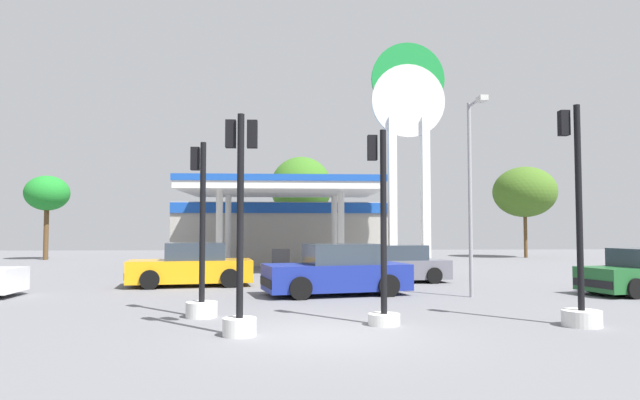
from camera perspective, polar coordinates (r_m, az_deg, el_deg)
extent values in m
plane|color=slate|center=(11.52, 0.28, -13.64)|extent=(90.00, 90.00, 0.00)
cube|color=#ADA89E|center=(35.26, -3.87, -3.42)|extent=(12.74, 6.19, 3.69)
cube|color=#194CB2|center=(32.14, -3.92, -0.81)|extent=(12.74, 0.12, 0.60)
cube|color=white|center=(28.43, -4.00, 1.03)|extent=(9.58, 7.01, 0.35)
cube|color=#194CB2|center=(28.45, -3.99, 1.69)|extent=(9.68, 7.11, 0.30)
cylinder|color=silver|center=(26.63, -10.27, -3.27)|extent=(0.32, 0.32, 3.94)
cylinder|color=silver|center=(26.55, 2.16, -3.32)|extent=(0.32, 0.32, 3.94)
cylinder|color=silver|center=(30.46, -9.39, -3.23)|extent=(0.32, 0.32, 3.94)
cylinder|color=silver|center=(30.39, 1.47, -3.27)|extent=(0.32, 0.32, 3.94)
cube|color=#4C4C51|center=(28.40, -4.02, -6.15)|extent=(0.90, 0.60, 1.10)
cube|color=white|center=(29.12, 7.42, 0.70)|extent=(0.40, 0.56, 7.96)
cube|color=white|center=(29.49, 10.74, 0.68)|extent=(0.40, 0.56, 7.96)
cylinder|color=white|center=(29.99, 9.01, 9.98)|extent=(3.86, 0.22, 3.86)
cylinder|color=#198C38|center=(30.29, 8.99, 12.10)|extent=(3.86, 0.22, 3.86)
cube|color=white|center=(30.18, 8.98, 11.02)|extent=(3.55, 0.08, 0.70)
cylinder|color=black|center=(21.43, 5.22, -7.82)|extent=(0.65, 0.31, 0.63)
cylinder|color=black|center=(23.05, 3.98, -7.48)|extent=(0.65, 0.31, 0.63)
cylinder|color=black|center=(22.31, 11.58, -7.58)|extent=(0.65, 0.31, 0.63)
cylinder|color=black|center=(23.87, 9.96, -7.29)|extent=(0.65, 0.31, 0.63)
cube|color=slate|center=(22.61, 7.72, -7.03)|extent=(4.34, 2.32, 0.75)
cube|color=#2D3842|center=(22.63, 8.06, -5.37)|extent=(2.17, 1.81, 0.63)
cube|color=black|center=(22.03, 2.70, -7.44)|extent=(0.36, 1.64, 0.24)
cylinder|color=black|center=(16.92, -2.02, -9.01)|extent=(0.74, 0.39, 0.70)
cylinder|color=black|center=(18.75, -3.43, -8.42)|extent=(0.74, 0.39, 0.70)
cylinder|color=black|center=(17.83, 7.01, -8.68)|extent=(0.74, 0.39, 0.70)
cylinder|color=black|center=(19.57, 4.83, -8.18)|extent=(0.74, 0.39, 0.70)
cube|color=navy|center=(18.19, 1.65, -7.86)|extent=(4.91, 2.90, 0.83)
cube|color=#2D3842|center=(18.19, 2.15, -5.58)|extent=(2.51, 2.15, 0.70)
cube|color=black|center=(17.65, -5.41, -8.39)|extent=(0.53, 1.81, 0.26)
cylinder|color=black|center=(20.68, -17.03, -7.80)|extent=(0.71, 0.34, 0.69)
cylinder|color=black|center=(22.51, -16.66, -7.40)|extent=(0.71, 0.34, 0.69)
cylinder|color=black|center=(20.65, -9.22, -7.90)|extent=(0.71, 0.34, 0.69)
cylinder|color=black|center=(22.48, -9.49, -7.49)|extent=(0.71, 0.34, 0.69)
cube|color=orange|center=(21.51, -13.09, -7.06)|extent=(4.74, 2.58, 0.81)
cube|color=#2D3842|center=(21.47, -12.64, -5.19)|extent=(2.38, 1.99, 0.69)
cube|color=black|center=(21.66, -18.99, -7.26)|extent=(0.41, 1.79, 0.26)
cylinder|color=black|center=(19.61, 29.52, -7.89)|extent=(0.67, 0.35, 0.63)
cylinder|color=black|center=(20.83, 26.14, -7.66)|extent=(0.67, 0.35, 0.63)
cube|color=black|center=(19.69, 26.18, -7.66)|extent=(0.49, 1.64, 0.24)
cylinder|color=black|center=(21.13, -29.60, -7.51)|extent=(0.65, 0.24, 0.64)
cylinder|color=silver|center=(11.49, -8.24, -12.73)|extent=(0.67, 0.67, 0.36)
cylinder|color=black|center=(11.32, -8.16, -1.52)|extent=(0.14, 0.14, 4.11)
cube|color=black|center=(11.66, -9.11, 6.68)|extent=(0.21, 0.20, 0.57)
sphere|color=red|center=(11.82, -9.05, 7.45)|extent=(0.15, 0.15, 0.15)
sphere|color=#D89E0C|center=(11.78, -9.05, 6.59)|extent=(0.15, 0.15, 0.15)
sphere|color=green|center=(11.76, -9.06, 5.72)|extent=(0.15, 0.15, 0.15)
cube|color=black|center=(11.63, -6.94, 6.70)|extent=(0.21, 0.20, 0.57)
sphere|color=red|center=(11.78, -6.90, 7.46)|extent=(0.15, 0.15, 0.15)
sphere|color=#D89E0C|center=(11.75, -6.90, 6.60)|extent=(0.15, 0.15, 0.15)
sphere|color=green|center=(11.72, -6.91, 5.73)|extent=(0.15, 0.15, 0.15)
cylinder|color=silver|center=(12.70, 6.57, -12.04)|extent=(0.71, 0.71, 0.25)
cylinder|color=black|center=(12.54, 6.52, -2.15)|extent=(0.14, 0.14, 4.11)
cube|color=black|center=(12.79, 5.37, 5.34)|extent=(0.21, 0.20, 0.57)
sphere|color=red|center=(12.94, 5.29, 6.05)|extent=(0.15, 0.15, 0.15)
sphere|color=#D89E0C|center=(12.91, 5.29, 5.26)|extent=(0.15, 0.15, 0.15)
sphere|color=green|center=(12.89, 5.30, 4.47)|extent=(0.15, 0.15, 0.15)
cylinder|color=silver|center=(13.73, 25.20, -10.89)|extent=(0.84, 0.84, 0.35)
cylinder|color=black|center=(13.60, 24.97, -0.61)|extent=(0.14, 0.14, 4.56)
cube|color=black|center=(13.84, 23.68, 7.22)|extent=(0.21, 0.20, 0.57)
sphere|color=red|center=(13.97, 23.43, 7.86)|extent=(0.15, 0.15, 0.15)
sphere|color=#D89E0C|center=(13.94, 23.45, 7.13)|extent=(0.15, 0.15, 0.15)
sphere|color=green|center=(13.91, 23.46, 6.40)|extent=(0.15, 0.15, 0.15)
cylinder|color=silver|center=(13.98, -12.02, -10.91)|extent=(0.76, 0.76, 0.37)
cylinder|color=black|center=(13.84, -11.92, -2.17)|extent=(0.14, 0.14, 3.88)
cube|color=black|center=(14.14, -12.64, 4.14)|extent=(0.21, 0.20, 0.57)
sphere|color=red|center=(14.28, -12.55, 4.80)|extent=(0.15, 0.15, 0.15)
sphere|color=#D89E0C|center=(14.26, -12.56, 4.08)|extent=(0.15, 0.15, 0.15)
sphere|color=green|center=(14.24, -12.57, 3.36)|extent=(0.15, 0.15, 0.15)
cylinder|color=brown|center=(42.84, -26.23, -3.18)|extent=(0.33, 0.33, 3.49)
ellipsoid|color=#1E7D28|center=(42.91, -26.14, 0.64)|extent=(2.97, 2.97, 2.42)
cylinder|color=brown|center=(42.34, -1.95, -3.44)|extent=(0.37, 0.37, 3.56)
ellipsoid|color=#386C20|center=(42.46, -1.94, 1.33)|extent=(4.67, 4.67, 4.61)
cylinder|color=brown|center=(44.08, 20.28, -3.51)|extent=(0.26, 0.26, 3.14)
ellipsoid|color=#406620|center=(44.16, 20.21, 0.78)|extent=(4.63, 4.63, 3.76)
cylinder|color=gray|center=(18.16, 15.11, 0.08)|extent=(0.12, 0.12, 6.13)
cylinder|color=gray|center=(18.00, 15.59, 9.65)|extent=(0.09, 1.20, 0.09)
cube|color=beige|center=(17.44, 16.24, 9.90)|extent=(0.24, 0.44, 0.16)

